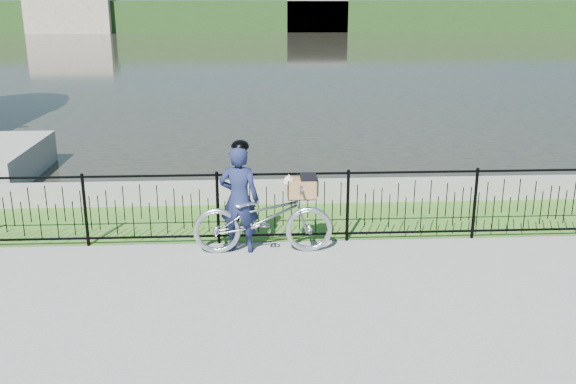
{
  "coord_description": "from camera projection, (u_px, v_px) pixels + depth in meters",
  "views": [
    {
      "loc": [
        -0.43,
        -7.73,
        3.72
      ],
      "look_at": [
        0.04,
        1.0,
        1.0
      ],
      "focal_mm": 40.0,
      "sensor_mm": 36.0,
      "label": 1
    }
  ],
  "objects": [
    {
      "name": "far_building_left",
      "position": [
        71.0,
        12.0,
        62.28
      ],
      "size": [
        8.0,
        4.0,
        4.0
      ],
      "primitive_type": "cube",
      "color": "#A09280",
      "rests_on": "ground"
    },
    {
      "name": "bicycle_rig",
      "position": [
        264.0,
        217.0,
        9.48
      ],
      "size": [
        2.07,
        0.72,
        1.21
      ],
      "color": "#A9AEB5",
      "rests_on": "ground"
    },
    {
      "name": "far_building_right",
      "position": [
        316.0,
        15.0,
        64.11
      ],
      "size": [
        6.0,
        3.0,
        3.2
      ],
      "primitive_type": "cube",
      "color": "#A09280",
      "rests_on": "ground"
    },
    {
      "name": "fence",
      "position": [
        283.0,
        207.0,
        9.85
      ],
      "size": [
        14.0,
        0.06,
        1.15
      ],
      "primitive_type": null,
      "color": "black",
      "rests_on": "ground"
    },
    {
      "name": "grass_strip",
      "position": [
        280.0,
        220.0,
        10.98
      ],
      "size": [
        60.0,
        2.0,
        0.01
      ],
      "primitive_type": "cube",
      "color": "#3E6D22",
      "rests_on": "ground"
    },
    {
      "name": "ground",
      "position": [
        289.0,
        286.0,
        8.5
      ],
      "size": [
        120.0,
        120.0,
        0.0
      ],
      "primitive_type": "plane",
      "color": "gray",
      "rests_on": "ground"
    },
    {
      "name": "cyclist",
      "position": [
        239.0,
        197.0,
        9.44
      ],
      "size": [
        0.66,
        0.49,
        1.7
      ],
      "color": "#161D3E",
      "rests_on": "ground"
    },
    {
      "name": "far_treeline",
      "position": [
        256.0,
        16.0,
        65.26
      ],
      "size": [
        120.0,
        6.0,
        3.0
      ],
      "primitive_type": "cube",
      "color": "#213E18",
      "rests_on": "ground"
    },
    {
      "name": "quay_wall",
      "position": [
        278.0,
        192.0,
        11.87
      ],
      "size": [
        60.0,
        0.3,
        0.4
      ],
      "primitive_type": "cube",
      "color": "gray",
      "rests_on": "ground"
    },
    {
      "name": "water",
      "position": [
        260.0,
        55.0,
        39.96
      ],
      "size": [
        120.0,
        120.0,
        0.0
      ],
      "primitive_type": "plane",
      "color": "#27261E",
      "rests_on": "ground"
    }
  ]
}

